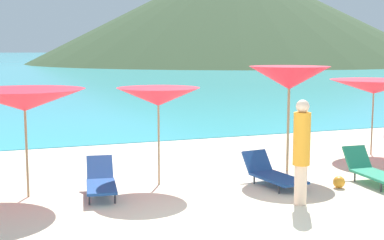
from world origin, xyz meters
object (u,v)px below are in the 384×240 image
at_px(lounge_chair_6, 272,173).
at_px(umbrella_6, 374,87).
at_px(umbrella_4, 158,97).
at_px(beach_ball, 339,182).
at_px(lounge_chair_4, 101,180).
at_px(lounge_chair_7, 372,170).
at_px(umbrella_3, 25,100).
at_px(umbrella_5, 289,78).
at_px(beachgoer_2, 302,148).

bearing_deg(lounge_chair_6, umbrella_6, 18.58).
bearing_deg(umbrella_6, umbrella_4, -169.88).
height_order(lounge_chair_6, beach_ball, lounge_chair_6).
relative_size(lounge_chair_4, lounge_chair_6, 1.02).
xyz_separation_m(lounge_chair_4, lounge_chair_7, (5.53, -1.06, -0.02)).
height_order(umbrella_3, lounge_chair_6, umbrella_3).
bearing_deg(umbrella_5, beachgoer_2, -115.38).
distance_m(umbrella_5, lounge_chair_4, 4.84).
bearing_deg(umbrella_3, umbrella_6, 7.29).
relative_size(umbrella_4, lounge_chair_6, 1.25).
xyz_separation_m(umbrella_6, beachgoer_2, (-4.28, -3.38, -0.78)).
xyz_separation_m(lounge_chair_4, beach_ball, (4.64, -1.14, -0.17)).
height_order(umbrella_4, beachgoer_2, umbrella_4).
distance_m(lounge_chair_4, beach_ball, 4.78).
bearing_deg(umbrella_6, lounge_chair_4, -168.71).
distance_m(umbrella_3, umbrella_6, 8.95).
bearing_deg(umbrella_5, umbrella_6, 16.95).
height_order(umbrella_3, beach_ball, umbrella_3).
bearing_deg(lounge_chair_4, lounge_chair_7, -2.08).
bearing_deg(lounge_chair_6, umbrella_4, 151.76).
bearing_deg(umbrella_5, beach_ball, -82.81).
height_order(beachgoer_2, beach_ball, beachgoer_2).
bearing_deg(lounge_chair_6, beachgoer_2, -105.15).
bearing_deg(umbrella_4, beach_ball, -24.42).
height_order(umbrella_5, umbrella_6, umbrella_5).
xyz_separation_m(umbrella_4, beach_ball, (3.36, -1.52, -1.72)).
height_order(lounge_chair_6, beachgoer_2, beachgoer_2).
bearing_deg(umbrella_3, beachgoer_2, -26.00).
bearing_deg(beachgoer_2, lounge_chair_7, 32.61).
xyz_separation_m(umbrella_5, lounge_chair_7, (1.10, -1.61, -1.88)).
xyz_separation_m(umbrella_4, lounge_chair_6, (2.19, -0.85, -1.59)).
height_order(umbrella_5, lounge_chair_7, umbrella_5).
xyz_separation_m(umbrella_6, lounge_chair_6, (-4.08, -1.96, -1.57)).
relative_size(umbrella_4, beach_ball, 8.30).
bearing_deg(lounge_chair_6, lounge_chair_7, -23.47).
bearing_deg(umbrella_3, umbrella_5, 1.82).
distance_m(umbrella_3, beach_ball, 6.40).
bearing_deg(umbrella_6, umbrella_5, -163.05).
bearing_deg(beachgoer_2, beach_ball, 41.04).
height_order(umbrella_3, lounge_chair_7, umbrella_3).
distance_m(lounge_chair_6, lounge_chair_7, 2.14).
bearing_deg(lounge_chair_6, umbrella_3, 163.07).
height_order(umbrella_4, beach_ball, umbrella_4).
distance_m(lounge_chair_4, lounge_chair_6, 3.51).
bearing_deg(beach_ball, lounge_chair_6, 149.79).
distance_m(lounge_chair_6, beachgoer_2, 1.63).
bearing_deg(beachgoer_2, umbrella_5, 77.28).
bearing_deg(umbrella_5, umbrella_3, -178.18).
relative_size(lounge_chair_7, beachgoer_2, 0.86).
bearing_deg(umbrella_3, umbrella_4, 0.37).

